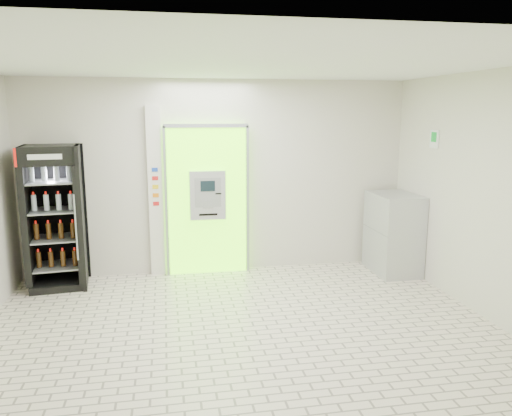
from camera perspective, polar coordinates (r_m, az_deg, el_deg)
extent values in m
plane|color=beige|center=(5.85, -1.30, -14.42)|extent=(6.00, 6.00, 0.00)
plane|color=beige|center=(7.83, -4.24, 3.53)|extent=(6.00, 0.00, 6.00)
plane|color=beige|center=(3.01, 6.18, -8.55)|extent=(6.00, 0.00, 6.00)
plane|color=beige|center=(6.55, 25.54, 1.04)|extent=(0.00, 5.00, 5.00)
plane|color=white|center=(5.31, -1.44, 16.30)|extent=(6.00, 6.00, 0.00)
cube|color=#6DF811|center=(7.79, -5.61, 0.87)|extent=(1.20, 0.12, 2.30)
cube|color=gray|center=(7.61, -5.73, 9.34)|extent=(1.28, 0.04, 0.06)
cube|color=gray|center=(7.70, -10.24, 0.62)|extent=(0.04, 0.04, 2.30)
cube|color=gray|center=(7.80, -0.95, 0.93)|extent=(0.04, 0.04, 2.30)
cube|color=black|center=(7.89, -4.76, -3.83)|extent=(0.62, 0.01, 0.67)
cube|color=black|center=(7.62, -8.26, 6.87)|extent=(0.22, 0.01, 0.18)
cube|color=#B2B5BA|center=(7.67, -5.55, 1.46)|extent=(0.55, 0.12, 0.75)
cube|color=black|center=(7.58, -5.53, 2.50)|extent=(0.22, 0.01, 0.16)
cube|color=gray|center=(7.63, -5.49, 0.42)|extent=(0.16, 0.01, 0.12)
cube|color=black|center=(7.62, -4.32, 1.65)|extent=(0.09, 0.01, 0.02)
cube|color=black|center=(7.66, -5.47, -0.75)|extent=(0.28, 0.01, 0.03)
cube|color=silver|center=(7.77, -11.39, 1.79)|extent=(0.22, 0.10, 2.60)
cube|color=#193FB2|center=(7.66, -11.49, 4.31)|extent=(0.09, 0.01, 0.06)
cube|color=red|center=(7.68, -11.46, 3.35)|extent=(0.09, 0.01, 0.06)
cube|color=yellow|center=(7.70, -11.42, 2.39)|extent=(0.09, 0.01, 0.06)
cube|color=orange|center=(7.72, -11.38, 1.44)|extent=(0.09, 0.01, 0.06)
cube|color=red|center=(7.74, -11.35, 0.49)|extent=(0.09, 0.01, 0.06)
cube|color=black|center=(7.67, -21.95, -0.99)|extent=(0.84, 0.78, 2.05)
cube|color=black|center=(7.98, -21.50, -0.52)|extent=(0.77, 0.14, 2.05)
cube|color=#BC110A|center=(7.21, -22.99, 5.40)|extent=(0.75, 0.09, 0.25)
cube|color=white|center=(7.21, -23.00, 5.40)|extent=(0.43, 0.05, 0.07)
cube|color=black|center=(7.92, -21.45, -7.91)|extent=(0.84, 0.78, 0.10)
cylinder|color=gray|center=(7.27, -19.90, -2.13)|extent=(0.03, 0.03, 0.92)
cube|color=gray|center=(7.84, -21.58, -6.13)|extent=(0.71, 0.66, 0.02)
cube|color=gray|center=(7.74, -21.79, -3.22)|extent=(0.71, 0.66, 0.02)
cube|color=gray|center=(7.65, -22.01, -0.24)|extent=(0.71, 0.66, 0.02)
cube|color=gray|center=(7.59, -22.23, 2.80)|extent=(0.71, 0.66, 0.02)
cube|color=#B2B5BA|center=(8.15, 15.41, -2.80)|extent=(0.63, 0.94, 1.25)
cube|color=gray|center=(8.01, 13.40, -2.49)|extent=(0.00, 0.92, 0.01)
cube|color=white|center=(7.65, 19.72, 7.42)|extent=(0.02, 0.22, 0.26)
cube|color=#0B7F24|center=(7.64, 19.66, 7.65)|extent=(0.00, 0.14, 0.14)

